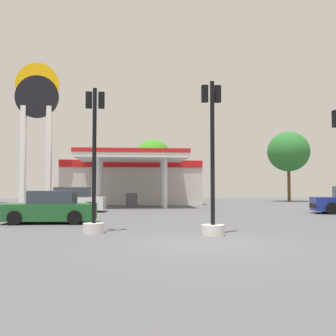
{
  "coord_description": "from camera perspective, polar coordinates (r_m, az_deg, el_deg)",
  "views": [
    {
      "loc": [
        -2.11,
        -10.84,
        1.59
      ],
      "look_at": [
        0.55,
        17.91,
        3.0
      ],
      "focal_mm": 41.6,
      "sensor_mm": 36.0,
      "label": 1
    }
  ],
  "objects": [
    {
      "name": "ground_plane",
      "position": [
        11.15,
        5.78,
        -10.97
      ],
      "size": [
        90.0,
        90.0,
        0.0
      ],
      "primitive_type": "plane",
      "color": "#56565B",
      "rests_on": "ground"
    },
    {
      "name": "tree_1",
      "position": [
        41.73,
        -2.21,
        2.04
      ],
      "size": [
        3.55,
        3.55,
        6.67
      ],
      "color": "brown",
      "rests_on": "ground"
    },
    {
      "name": "gas_station",
      "position": [
        35.85,
        -5.33,
        -1.8
      ],
      "size": [
        12.44,
        11.49,
        4.38
      ],
      "color": "beige",
      "rests_on": "ground"
    },
    {
      "name": "traffic_signal_2",
      "position": [
        13.72,
        -10.78,
        -2.22
      ],
      "size": [
        0.73,
        0.73,
        5.04
      ],
      "color": "silver",
      "rests_on": "ground"
    },
    {
      "name": "station_pole_sign",
      "position": [
        34.07,
        -18.69,
        7.21
      ],
      "size": [
        3.54,
        0.56,
        11.87
      ],
      "color": "white",
      "rests_on": "ground"
    },
    {
      "name": "car_3",
      "position": [
        25.75,
        -14.07,
        -4.66
      ],
      "size": [
        4.49,
        2.18,
        1.58
      ],
      "color": "black",
      "rests_on": "ground"
    },
    {
      "name": "tree_2",
      "position": [
        44.63,
        17.24,
        2.29
      ],
      "size": [
        4.55,
        4.55,
        7.63
      ],
      "color": "brown",
      "rests_on": "ground"
    },
    {
      "name": "car_0",
      "position": [
        17.91,
        -16.9,
        -5.7
      ],
      "size": [
        4.02,
        1.9,
        1.43
      ],
      "color": "black",
      "rests_on": "ground"
    },
    {
      "name": "traffic_signal_0",
      "position": [
        13.0,
        6.52,
        -2.33
      ],
      "size": [
        0.76,
        0.76,
        5.13
      ],
      "color": "silver",
      "rests_on": "ground"
    }
  ]
}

